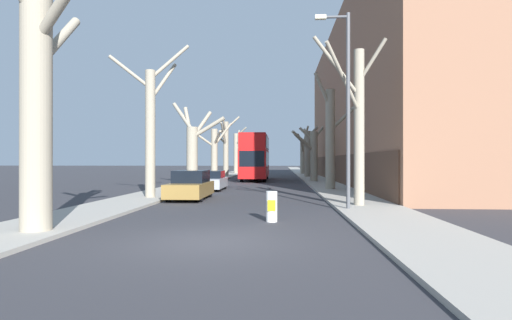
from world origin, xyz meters
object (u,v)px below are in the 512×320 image
street_tree_left_5 (237,151)px  lamp_post (346,101)px  street_tree_right_3 (308,151)px  street_tree_left_2 (193,148)px  parked_car_1 (212,181)px  street_tree_left_1 (151,127)px  traffic_bollard (272,207)px  parked_car_0 (190,186)px  double_decker_bus (255,155)px  street_tree_left_0 (37,79)px  street_tree_right_1 (331,136)px  street_tree_right_0 (358,121)px  street_tree_right_4 (303,153)px  street_tree_left_3 (214,152)px  street_tree_right_2 (312,154)px  street_tree_left_4 (226,146)px

street_tree_left_5 → lamp_post: lamp_post is taller
street_tree_right_3 → street_tree_left_2: bearing=-119.5°
street_tree_left_2 → parked_car_1: street_tree_left_2 is taller
street_tree_left_5 → street_tree_left_1: bearing=-90.2°
street_tree_left_2 → traffic_bollard: 18.84m
parked_car_1 → street_tree_left_2: bearing=121.0°
parked_car_0 → lamp_post: size_ratio=0.54×
traffic_bollard → double_decker_bus: bearing=94.7°
street_tree_right_3 → parked_car_0: (-8.14, -27.99, -2.52)m
street_tree_left_0 → street_tree_right_3: bearing=75.2°
street_tree_right_1 → lamp_post: bearing=-94.3°
street_tree_left_2 → double_decker_bus: size_ratio=0.68×
street_tree_right_0 → parked_car_1: size_ratio=1.80×
street_tree_right_1 → street_tree_right_3: bearing=90.2°
street_tree_right_1 → traffic_bollard: street_tree_right_1 is taller
street_tree_right_1 → street_tree_right_4: 31.65m
street_tree_left_5 → parked_car_1: size_ratio=1.80×
street_tree_left_5 → street_tree_left_0: bearing=-90.0°
street_tree_left_3 → street_tree_right_4: (10.36, 17.71, 0.12)m
lamp_post → traffic_bollard: (-2.91, -2.90, -3.94)m
street_tree_right_2 → lamp_post: lamp_post is taller
street_tree_right_4 → street_tree_right_0: bearing=-90.2°
street_tree_right_2 → double_decker_bus: bearing=147.5°
street_tree_left_2 → street_tree_left_3: size_ratio=1.13×
street_tree_left_4 → street_tree_left_2: bearing=-89.6°
street_tree_right_1 → double_decker_bus: street_tree_right_1 is taller
street_tree_left_0 → parked_car_1: 17.25m
parked_car_1 → street_tree_right_2: bearing=53.5°
street_tree_left_1 → street_tree_left_2: 10.14m
street_tree_left_0 → street_tree_right_4: 49.65m
street_tree_left_2 → street_tree_right_0: (10.14, -13.40, 0.71)m
street_tree_left_1 → street_tree_right_3: street_tree_left_1 is taller
street_tree_right_4 → parked_car_1: 32.96m
street_tree_right_3 → traffic_bollard: street_tree_right_3 is taller
street_tree_left_5 → street_tree_right_3: 15.78m
street_tree_right_4 → lamp_post: (-0.83, -42.97, 1.34)m
lamp_post → street_tree_left_5: bearing=101.7°
street_tree_right_3 → street_tree_right_4: 10.34m
street_tree_left_2 → street_tree_right_4: bearing=70.1°
street_tree_right_4 → parked_car_1: street_tree_right_4 is taller
lamp_post → parked_car_1: bearing=123.5°
double_decker_bus → parked_car_1: 14.41m
street_tree_left_3 → double_decker_bus: (4.32, -0.01, -0.36)m
street_tree_right_2 → double_decker_bus: size_ratio=0.52×
double_decker_bus → traffic_bollard: (2.30, -28.15, -2.12)m
street_tree_left_5 → traffic_bollard: street_tree_left_5 is taller
street_tree_left_0 → parked_car_0: street_tree_left_0 is taller
street_tree_left_2 → lamp_post: bearing=-57.1°
street_tree_left_1 → street_tree_left_4: street_tree_left_1 is taller
street_tree_left_0 → traffic_bollard: street_tree_left_0 is taller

